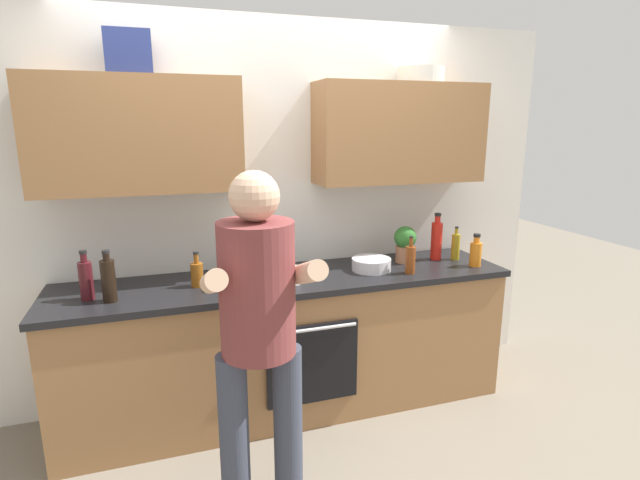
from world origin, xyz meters
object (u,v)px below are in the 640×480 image
Objects in this scene: person_standing at (258,322)px; potted_herb at (405,243)px; cup_stoneware at (271,267)px; mixing_bowl at (371,264)px; bottle_hotsauce at (437,240)px; grocery_bag_rice at (242,273)px; bottle_soy at (108,280)px; bottle_wine at (86,279)px; bottle_syrup at (197,274)px; cup_coffee at (293,275)px; bottle_oil at (456,246)px; bottle_juice at (476,253)px; cup_tea at (244,265)px; bottle_vinegar at (410,259)px.

person_standing is 1.50m from potted_herb.
mixing_bowl is (0.64, -0.12, -0.01)m from cup_stoneware.
grocery_bag_rice is at bearing -174.18° from bottle_hotsauce.
bottle_soy is 1.04× the size of bottle_wine.
bottle_syrup reaches higher than cup_coffee.
grocery_bag_rice is (-1.52, -0.09, -0.02)m from bottle_oil.
bottle_soy is 2.88× the size of cup_stoneware.
bottle_syrup is 1.94× the size of cup_coffee.
bottle_oil is 1.32m from cup_stoneware.
bottle_soy is 2.29m from bottle_juice.
bottle_syrup is (-1.78, -0.04, -0.02)m from bottle_oil.
mixing_bowl is 1.01× the size of potted_herb.
person_standing reaches higher than bottle_syrup.
person_standing reaches higher than bottle_soy.
cup_tea is at bearing 126.91° from cup_coffee.
mixing_bowl is at bearing 146.24° from bottle_vinegar.
mixing_bowl is 1.01× the size of grocery_bag_rice.
bottle_syrup is 1.33m from bottle_vinegar.
cup_tea is 0.18m from cup_stoneware.
grocery_bag_rice reaches higher than cup_coffee.
bottle_wine is 0.93m from cup_tea.
bottle_juice is (1.82, -0.15, 0.01)m from bottle_syrup.
potted_herb is at bearing 19.34° from mixing_bowl.
bottle_juice is 0.87× the size of grocery_bag_rice.
person_standing is at bearing -106.07° from cup_stoneware.
bottle_hotsauce reaches higher than bottle_juice.
potted_herb reaches higher than grocery_bag_rice.
mixing_bowl is (1.58, 0.09, -0.08)m from bottle_soy.
bottle_wine is at bearing 178.63° from grocery_bag_rice.
bottle_vinegar is 2.46× the size of cup_stoneware.
cup_tea is (0.90, 0.22, -0.07)m from bottle_wine.
bottle_wine reaches higher than cup_stoneware.
bottle_vinegar is at bearing -157.09° from bottle_oil.
person_standing reaches higher than bottle_juice.
bottle_juice is 0.72m from mixing_bowl.
bottle_wine is 1.15m from cup_coffee.
bottle_juice is 1.27m from cup_coffee.
bottle_wine is 1.09× the size of potted_herb.
bottle_wine is (-0.59, -0.04, 0.04)m from bottle_syrup.
person_standing is 1.79m from bottle_oil.
bottle_hotsauce is at bearing 3.12° from bottle_wine.
bottle_vinegar is 1.10× the size of bottle_juice.
person_standing is 0.97m from bottle_soy.
bottle_soy reaches higher than bottle_wine.
bottle_syrup is 1.11m from mixing_bowl.
bottle_oil is 0.50m from bottle_vinegar.
cup_tea is (0.10, 1.00, -0.02)m from person_standing.
bottle_vinegar is at bearing -1.50° from bottle_soy.
cup_tea is (-1.01, 0.34, -0.04)m from bottle_vinegar.
potted_herb is (2.00, 0.12, 0.02)m from bottle_wine.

